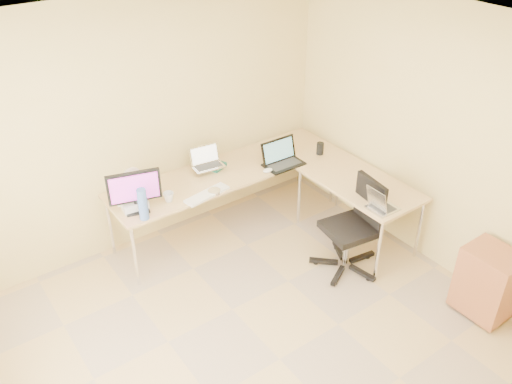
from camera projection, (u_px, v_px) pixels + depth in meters
floor at (280, 359)px, 4.50m from camera, size 4.50×4.50×0.00m
ceiling at (290, 56)px, 3.12m from camera, size 4.50×4.50×0.00m
wall_back at (144, 126)px, 5.35m from camera, size 4.50×0.00×4.50m
wall_right at (466, 154)px, 4.85m from camera, size 0.00×4.50×4.50m
desk_main at (229, 199)px, 5.94m from camera, size 2.65×0.70×0.73m
desk_return at (357, 211)px, 5.73m from camera, size 0.70×1.30×0.73m
monitor at (135, 192)px, 4.97m from camera, size 0.52×0.29×0.42m
book_stack at (212, 165)px, 5.80m from camera, size 0.27×0.31×0.04m
laptop_center at (208, 158)px, 5.66m from camera, size 0.36×0.29×0.21m
laptop_black at (284, 154)px, 5.76m from camera, size 0.43×0.32×0.27m
keyboard at (207, 194)px, 5.31m from camera, size 0.51×0.22×0.02m
mouse at (268, 170)px, 5.70m from camera, size 0.13×0.11×0.04m
mug at (169, 197)px, 5.20m from camera, size 0.12×0.12×0.10m
cd_stack at (214, 191)px, 5.35m from camera, size 0.16×0.16×0.03m
water_bottle at (143, 204)px, 4.89m from camera, size 0.11×0.11×0.32m
papers at (126, 198)px, 5.27m from camera, size 0.26×0.31×0.01m
white_box at (135, 205)px, 5.10m from camera, size 0.26×0.20×0.09m
desk_fan at (131, 181)px, 5.31m from camera, size 0.22×0.22×0.26m
black_cup at (320, 149)px, 6.02m from camera, size 0.09×0.09×0.14m
laptop_return at (384, 200)px, 5.06m from camera, size 0.31×0.25×0.20m
office_chair at (349, 227)px, 5.26m from camera, size 0.67×0.67×0.98m
cabinet at (488, 282)px, 4.79m from camera, size 0.38×0.47×0.65m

